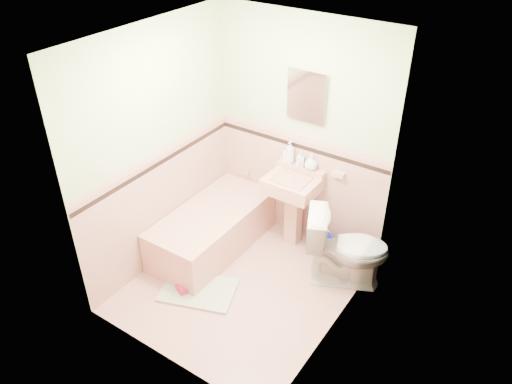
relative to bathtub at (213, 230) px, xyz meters
The scene contains 32 objects.
floor 0.75m from the bathtub, 27.65° to the right, with size 2.20×2.20×0.00m, color tan.
ceiling 2.38m from the bathtub, 27.65° to the right, with size 2.20×2.20×0.00m, color white.
wall_back 1.43m from the bathtub, 50.71° to the left, with size 2.50×2.50×0.00m, color beige.
wall_front 1.87m from the bathtub, 66.22° to the right, with size 2.50×2.50×0.00m, color beige.
wall_left 1.14m from the bathtub, 138.27° to the right, with size 2.50×2.50×0.00m, color beige.
wall_right 1.95m from the bathtub, 11.45° to the right, with size 2.50×2.50×0.00m, color beige.
wainscot_back 1.05m from the bathtub, 50.27° to the left, with size 2.00×2.00×0.00m, color #D49C8E.
wainscot_front 1.60m from the bathtub, 66.05° to the right, with size 2.00×2.00×0.00m, color #D49C8E.
wainscot_left 0.61m from the bathtub, 137.33° to the right, with size 2.20×2.20×0.00m, color #D49C8E.
wainscot_right 1.69m from the bathtub, 11.53° to the right, with size 2.20×2.20×0.00m, color #D49C8E.
accent_back 1.33m from the bathtub, 50.04° to the left, with size 2.00×2.00×0.00m, color black.
accent_front 1.79m from the bathtub, 65.95° to the right, with size 2.00×2.00×0.00m, color black.
accent_left 1.02m from the bathtub, 136.85° to the right, with size 2.20×2.20×0.00m, color black.
accent_right 1.87m from the bathtub, 11.57° to the right, with size 2.20×2.20×0.00m, color black.
cap_back 1.40m from the bathtub, 50.04° to the left, with size 2.00×2.00×0.00m, color tan.
cap_front 1.84m from the bathtub, 65.95° to the right, with size 2.00×2.00×0.00m, color tan.
cap_left 1.11m from the bathtub, 136.85° to the right, with size 2.20×2.20×0.00m, color tan.
cap_right 1.92m from the bathtub, 11.57° to the right, with size 2.20×2.20×0.00m, color tan.
bathtub is the anchor object (origin of this frame).
tub_faucet 0.83m from the bathtub, 90.00° to the left, with size 0.04×0.04×0.12m, color silver.
sink 0.89m from the bathtub, 37.93° to the left, with size 0.55×0.48×0.86m, color tan, non-canonical shape.
sink_faucet 1.20m from the bathtub, 44.58° to the left, with size 0.02×0.02×0.10m, color silver.
medicine_cabinet 1.78m from the bathtub, 47.42° to the left, with size 0.36×0.04×0.45m, color white.
soap_dish 1.51m from the bathtub, 33.57° to the left, with size 0.13×0.08×0.04m, color tan.
soap_bottle_left 1.21m from the bathtub, 52.97° to the left, with size 0.10×0.10×0.25m, color #B2B2B2.
soap_bottle_mid 1.25m from the bathtub, 46.86° to the left, with size 0.08×0.08×0.17m, color #B2B2B2.
soap_bottle_right 1.32m from the bathtub, 41.86° to the left, with size 0.14×0.14×0.17m, color #B2B2B2.
tube 1.14m from the bathtub, 56.31° to the left, with size 0.04×0.04×0.12m, color white.
toilet 1.50m from the bathtub, 12.58° to the left, with size 0.46×0.81×0.82m, color white.
bucket 1.21m from the bathtub, 27.62° to the left, with size 0.24×0.24×0.24m, color #061CB2, non-canonical shape.
bath_mat 0.75m from the bathtub, 64.14° to the right, with size 0.73×0.48×0.03m, color #96A68A.
shoe 0.80m from the bathtub, 76.05° to the right, with size 0.14×0.07×0.06m, color #BF1E59.
Camera 1 is at (2.23, -3.07, 3.60)m, focal length 35.33 mm.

